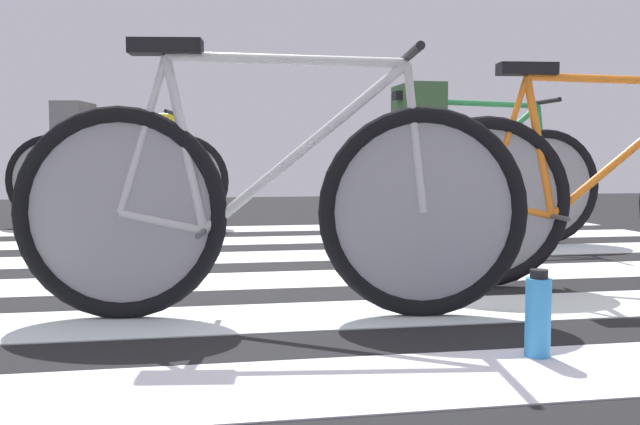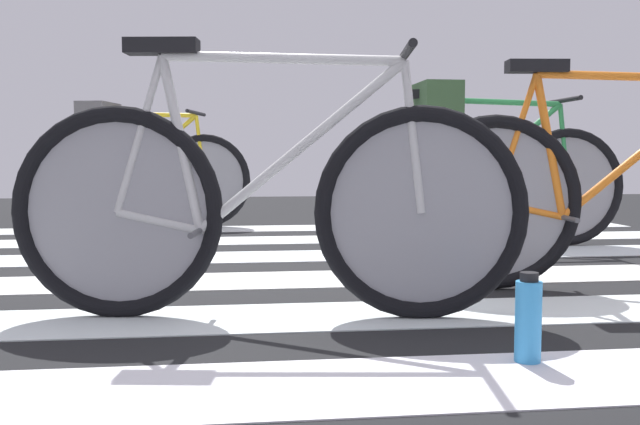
{
  "view_description": "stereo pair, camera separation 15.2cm",
  "coord_description": "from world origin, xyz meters",
  "views": [
    {
      "loc": [
        -0.56,
        -2.87,
        0.57
      ],
      "look_at": [
        -0.08,
        -0.22,
        0.36
      ],
      "focal_mm": 40.95,
      "sensor_mm": 36.0,
      "label": 1
    },
    {
      "loc": [
        -0.41,
        -2.87,
        0.57
      ],
      "look_at": [
        -0.08,
        -0.22,
        0.36
      ],
      "focal_mm": 40.95,
      "sensor_mm": 36.0,
      "label": 2
    }
  ],
  "objects": [
    {
      "name": "bicycle_2_of_4",
      "position": [
        1.17,
        -0.06,
        0.41
      ],
      "size": [
        1.73,
        0.52,
        0.93
      ],
      "rotation": [
        0.0,
        0.0,
        -0.11
      ],
      "color": "black",
      "rests_on": "ground"
    },
    {
      "name": "bicycle_1_of_4",
      "position": [
        -0.28,
        -0.43,
        0.41
      ],
      "size": [
        1.73,
        0.53,
        0.93
      ],
      "rotation": [
        0.0,
        0.0,
        -0.15
      ],
      "color": "black",
      "rests_on": "ground"
    },
    {
      "name": "cyclist_4_of_4",
      "position": [
        -1.4,
        3.0,
        0.64
      ],
      "size": [
        0.38,
        0.45,
        0.96
      ],
      "rotation": [
        0.0,
        0.0,
        -0.21
      ],
      "color": "brown",
      "rests_on": "ground"
    },
    {
      "name": "crosswalk_markings",
      "position": [
        -0.0,
        -0.06,
        0.02
      ],
      "size": [
        5.39,
        5.78,
        0.0
      ],
      "color": "silver",
      "rests_on": "ground"
    },
    {
      "name": "bicycle_4_of_4",
      "position": [
        -1.09,
        2.94,
        0.41
      ],
      "size": [
        1.71,
        0.57,
        0.93
      ],
      "rotation": [
        0.0,
        0.0,
        -0.21
      ],
      "color": "black",
      "rests_on": "ground"
    },
    {
      "name": "bicycle_3_of_4",
      "position": [
        1.12,
        1.33,
        0.41
      ],
      "size": [
        1.74,
        0.52,
        0.93
      ],
      "rotation": [
        0.0,
        0.0,
        -0.0
      ],
      "color": "black",
      "rests_on": "ground"
    },
    {
      "name": "ground",
      "position": [
        0.0,
        0.0,
        0.01
      ],
      "size": [
        18.0,
        14.0,
        0.02
      ],
      "color": "black"
    },
    {
      "name": "cyclist_3_of_4",
      "position": [
        0.81,
        1.33,
        0.65
      ],
      "size": [
        0.31,
        0.41,
        0.97
      ],
      "rotation": [
        0.0,
        0.0,
        -0.0
      ],
      "color": "brown",
      "rests_on": "ground"
    },
    {
      "name": "water_bottle",
      "position": [
        0.37,
        -1.06,
        0.14
      ],
      "size": [
        0.07,
        0.07,
        0.24
      ],
      "color": "#3693D8",
      "rests_on": "ground"
    }
  ]
}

